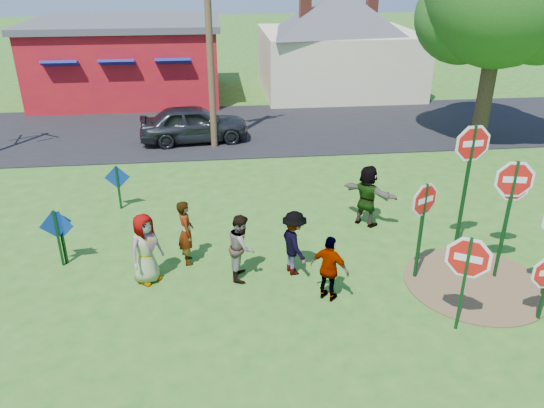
{
  "coord_description": "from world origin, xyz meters",
  "views": [
    {
      "loc": [
        -1.28,
        -10.63,
        6.86
      ],
      "look_at": [
        0.05,
        1.15,
        1.26
      ],
      "focal_mm": 35.0,
      "sensor_mm": 36.0,
      "label": 1
    }
  ],
  "objects_px": {
    "stop_sign_b": "(470,158)",
    "suv": "(194,123)",
    "person_a": "(146,249)",
    "person_b": "(186,232)",
    "stop_sign_a": "(467,265)",
    "utility_pole": "(209,34)",
    "stop_sign_d": "(512,194)",
    "stop_sign_c": "(512,194)"
  },
  "relations": [
    {
      "from": "stop_sign_d",
      "to": "suv",
      "type": "relative_size",
      "value": 0.55
    },
    {
      "from": "stop_sign_a",
      "to": "person_b",
      "type": "relative_size",
      "value": 1.36
    },
    {
      "from": "stop_sign_a",
      "to": "stop_sign_b",
      "type": "distance_m",
      "value": 3.26
    },
    {
      "from": "stop_sign_b",
      "to": "suv",
      "type": "bearing_deg",
      "value": 119.23
    },
    {
      "from": "suv",
      "to": "stop_sign_a",
      "type": "bearing_deg",
      "value": -161.91
    },
    {
      "from": "stop_sign_b",
      "to": "person_a",
      "type": "bearing_deg",
      "value": 177.3
    },
    {
      "from": "stop_sign_b",
      "to": "person_b",
      "type": "distance_m",
      "value": 6.92
    },
    {
      "from": "person_b",
      "to": "stop_sign_c",
      "type": "bearing_deg",
      "value": -112.39
    },
    {
      "from": "stop_sign_c",
      "to": "person_b",
      "type": "distance_m",
      "value": 7.43
    },
    {
      "from": "stop_sign_b",
      "to": "stop_sign_d",
      "type": "height_order",
      "value": "stop_sign_b"
    },
    {
      "from": "utility_pole",
      "to": "stop_sign_a",
      "type": "bearing_deg",
      "value": -68.17
    },
    {
      "from": "stop_sign_c",
      "to": "stop_sign_d",
      "type": "bearing_deg",
      "value": 68.47
    },
    {
      "from": "utility_pole",
      "to": "stop_sign_b",
      "type": "bearing_deg",
      "value": -56.38
    },
    {
      "from": "stop_sign_b",
      "to": "person_a",
      "type": "distance_m",
      "value": 7.76
    },
    {
      "from": "stop_sign_a",
      "to": "stop_sign_d",
      "type": "xyz_separation_m",
      "value": [
        2.34,
        2.67,
        0.17
      ]
    },
    {
      "from": "suv",
      "to": "stop_sign_b",
      "type": "bearing_deg",
      "value": -150.85
    },
    {
      "from": "stop_sign_b",
      "to": "suv",
      "type": "xyz_separation_m",
      "value": [
        -6.68,
        9.63,
        -1.81
      ]
    },
    {
      "from": "stop_sign_a",
      "to": "stop_sign_b",
      "type": "bearing_deg",
      "value": 97.32
    },
    {
      "from": "stop_sign_d",
      "to": "stop_sign_b",
      "type": "bearing_deg",
      "value": -173.93
    },
    {
      "from": "stop_sign_a",
      "to": "utility_pole",
      "type": "xyz_separation_m",
      "value": [
        -4.69,
        11.71,
        2.77
      ]
    },
    {
      "from": "stop_sign_c",
      "to": "suv",
      "type": "relative_size",
      "value": 0.71
    },
    {
      "from": "utility_pole",
      "to": "stop_sign_d",
      "type": "bearing_deg",
      "value": -52.11
    },
    {
      "from": "stop_sign_a",
      "to": "stop_sign_d",
      "type": "relative_size",
      "value": 0.96
    },
    {
      "from": "stop_sign_c",
      "to": "person_b",
      "type": "xyz_separation_m",
      "value": [
        -7.16,
        1.49,
        -1.32
      ]
    },
    {
      "from": "stop_sign_b",
      "to": "stop_sign_d",
      "type": "xyz_separation_m",
      "value": [
        1.13,
        -0.16,
        -0.91
      ]
    },
    {
      "from": "stop_sign_a",
      "to": "person_b",
      "type": "bearing_deg",
      "value": -179.79
    },
    {
      "from": "stop_sign_a",
      "to": "utility_pole",
      "type": "height_order",
      "value": "utility_pole"
    },
    {
      "from": "stop_sign_c",
      "to": "person_b",
      "type": "height_order",
      "value": "stop_sign_c"
    },
    {
      "from": "utility_pole",
      "to": "person_b",
      "type": "bearing_deg",
      "value": -95.19
    },
    {
      "from": "person_b",
      "to": "suv",
      "type": "xyz_separation_m",
      "value": [
        0.0,
        9.26,
        -0.05
      ]
    },
    {
      "from": "stop_sign_b",
      "to": "utility_pole",
      "type": "relative_size",
      "value": 0.43
    },
    {
      "from": "stop_sign_c",
      "to": "person_b",
      "type": "bearing_deg",
      "value": -179.47
    },
    {
      "from": "person_a",
      "to": "stop_sign_c",
      "type": "bearing_deg",
      "value": -50.9
    },
    {
      "from": "person_a",
      "to": "suv",
      "type": "bearing_deg",
      "value": 39.46
    },
    {
      "from": "stop_sign_b",
      "to": "suv",
      "type": "height_order",
      "value": "stop_sign_b"
    },
    {
      "from": "stop_sign_d",
      "to": "person_a",
      "type": "xyz_separation_m",
      "value": [
        -8.69,
        -0.21,
        -0.82
      ]
    },
    {
      "from": "stop_sign_d",
      "to": "utility_pole",
      "type": "xyz_separation_m",
      "value": [
        -7.04,
        9.04,
        2.6
      ]
    },
    {
      "from": "stop_sign_a",
      "to": "person_b",
      "type": "xyz_separation_m",
      "value": [
        -5.47,
        3.19,
        -0.68
      ]
    },
    {
      "from": "stop_sign_a",
      "to": "person_a",
      "type": "bearing_deg",
      "value": -170.68
    },
    {
      "from": "stop_sign_b",
      "to": "person_a",
      "type": "xyz_separation_m",
      "value": [
        -7.56,
        -0.37,
        -1.73
      ]
    },
    {
      "from": "stop_sign_d",
      "to": "person_b",
      "type": "height_order",
      "value": "stop_sign_d"
    },
    {
      "from": "stop_sign_a",
      "to": "suv",
      "type": "height_order",
      "value": "stop_sign_a"
    }
  ]
}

